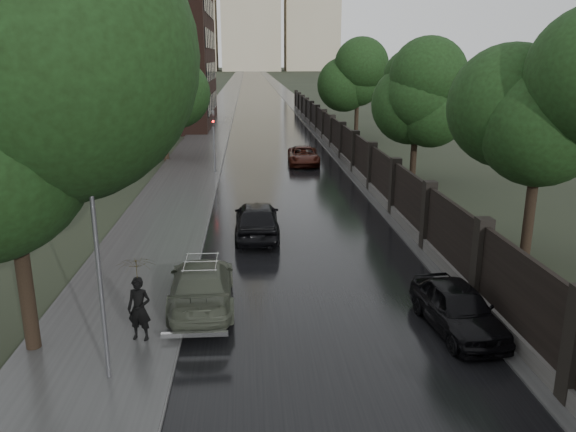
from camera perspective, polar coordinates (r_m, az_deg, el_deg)
The scene contains 17 objects.
ground at distance 12.50m, azimuth 6.93°, elevation -19.20°, with size 800.00×800.00×0.00m, color black.
road at distance 200.16m, azimuth -3.48°, elevation 13.78°, with size 8.00×420.00×0.02m, color black.
sidewalk_left at distance 200.19m, azimuth -5.25°, elevation 13.76°, with size 4.00×420.00×0.16m, color #2D2D2D.
verge_right at distance 200.30m, azimuth -1.86°, elevation 13.81°, with size 3.00×420.00×0.08m, color #2D2D2D.
fence_right at distance 43.01m, azimuth 5.09°, elevation 7.58°, with size 0.45×75.72×2.70m.
tree_left_far at distance 40.50m, azimuth -12.64°, elevation 12.78°, with size 4.25×4.25×7.39m.
tree_right_a at distance 20.55m, azimuth 24.24°, elevation 8.32°, with size 4.08×4.08×7.01m.
tree_right_b at distance 33.51m, azimuth 12.99°, elevation 11.69°, with size 4.08×4.08×7.01m.
tree_right_c at distance 50.99m, azimuth 7.08°, elevation 13.26°, with size 4.08×4.08×7.01m.
lamp_post at distance 12.79m, azimuth -18.63°, elevation -5.53°, with size 0.25×0.12×5.11m.
traffic_light at distance 35.41m, azimuth -7.55°, elevation 8.00°, with size 0.16×0.32×4.00m.
brick_building at distance 64.09m, azimuth -19.26°, elevation 17.56°, with size 24.00×18.00×20.00m, color black.
volga_sedan at distance 16.91m, azimuth -8.74°, elevation -6.89°, with size 1.87×4.60×1.34m, color #43493A.
hatchback_left at distance 23.02m, azimuth -3.18°, elevation -0.30°, with size 1.80×4.46×1.52m, color black.
car_right_near at distance 15.95m, azimuth 16.87°, elevation -8.93°, with size 1.54×3.82×1.30m, color black.
car_right_far at distance 38.78m, azimuth 1.59°, elevation 6.15°, with size 2.05×4.45×1.24m, color black.
pedestrian_umbrella at distance 14.55m, azimuth -15.13°, elevation -5.84°, with size 1.17×1.19×2.63m.
Camera 1 is at (-2.13, -10.02, 7.15)m, focal length 35.00 mm.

